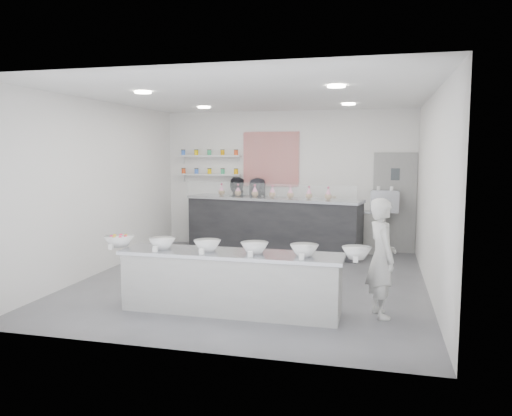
% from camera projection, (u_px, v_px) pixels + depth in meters
% --- Properties ---
extents(floor, '(6.00, 6.00, 0.00)m').
position_uv_depth(floor, '(253.00, 281.00, 8.24)').
color(floor, '#515156').
rests_on(floor, ground).
extents(ceiling, '(6.00, 6.00, 0.00)m').
position_uv_depth(ceiling, '(253.00, 96.00, 7.90)').
color(ceiling, white).
rests_on(ceiling, floor).
extents(back_wall, '(5.50, 0.00, 5.50)m').
position_uv_depth(back_wall, '(287.00, 180.00, 10.96)').
color(back_wall, white).
rests_on(back_wall, floor).
extents(left_wall, '(0.00, 6.00, 6.00)m').
position_uv_depth(left_wall, '(101.00, 187.00, 8.73)').
color(left_wall, white).
rests_on(left_wall, floor).
extents(right_wall, '(0.00, 6.00, 6.00)m').
position_uv_depth(right_wall, '(432.00, 194.00, 7.41)').
color(right_wall, white).
rests_on(right_wall, floor).
extents(back_door, '(0.88, 0.04, 2.10)m').
position_uv_depth(back_door, '(394.00, 203.00, 10.43)').
color(back_door, gray).
rests_on(back_door, floor).
extents(pattern_panel, '(1.25, 0.03, 1.20)m').
position_uv_depth(pattern_panel, '(271.00, 159.00, 10.97)').
color(pattern_panel, '#A0090A').
rests_on(pattern_panel, back_wall).
extents(jar_shelf_lower, '(1.45, 0.22, 0.04)m').
position_uv_depth(jar_shelf_lower, '(210.00, 175.00, 11.27)').
color(jar_shelf_lower, silver).
rests_on(jar_shelf_lower, back_wall).
extents(jar_shelf_upper, '(1.45, 0.22, 0.04)m').
position_uv_depth(jar_shelf_upper, '(210.00, 156.00, 11.23)').
color(jar_shelf_upper, silver).
rests_on(jar_shelf_upper, back_wall).
extents(preserve_jars, '(1.45, 0.10, 0.56)m').
position_uv_depth(preserve_jars, '(209.00, 162.00, 11.22)').
color(preserve_jars, '#E24B1B').
rests_on(preserve_jars, jar_shelf_lower).
extents(downlight_0, '(0.24, 0.24, 0.02)m').
position_uv_depth(downlight_0, '(143.00, 92.00, 7.27)').
color(downlight_0, white).
rests_on(downlight_0, ceiling).
extents(downlight_1, '(0.24, 0.24, 0.02)m').
position_uv_depth(downlight_1, '(336.00, 87.00, 6.60)').
color(downlight_1, white).
rests_on(downlight_1, ceiling).
extents(downlight_2, '(0.24, 0.24, 0.02)m').
position_uv_depth(downlight_2, '(204.00, 107.00, 9.78)').
color(downlight_2, white).
rests_on(downlight_2, ceiling).
extents(downlight_3, '(0.24, 0.24, 0.02)m').
position_uv_depth(downlight_3, '(349.00, 104.00, 9.11)').
color(downlight_3, white).
rests_on(downlight_3, ceiling).
extents(prep_counter, '(2.96, 0.68, 0.81)m').
position_uv_depth(prep_counter, '(231.00, 282.00, 6.60)').
color(prep_counter, '#A09F9B').
rests_on(prep_counter, floor).
extents(back_bar, '(3.82, 1.35, 1.16)m').
position_uv_depth(back_bar, '(272.00, 225.00, 10.46)').
color(back_bar, black).
rests_on(back_bar, floor).
extents(sneeze_guard, '(3.64, 0.68, 0.32)m').
position_uv_depth(sneeze_guard, '(266.00, 191.00, 10.07)').
color(sneeze_guard, white).
rests_on(sneeze_guard, back_bar).
extents(espresso_ledge, '(1.18, 0.38, 0.88)m').
position_uv_depth(espresso_ledge, '(357.00, 232.00, 10.50)').
color(espresso_ledge, '#A09F9B').
rests_on(espresso_ledge, floor).
extents(espresso_machine, '(0.57, 0.39, 0.43)m').
position_uv_depth(espresso_machine, '(385.00, 201.00, 10.29)').
color(espresso_machine, '#93969E').
rests_on(espresso_machine, espresso_ledge).
extents(cup_stacks, '(0.24, 0.24, 0.31)m').
position_uv_depth(cup_stacks, '(331.00, 203.00, 10.56)').
color(cup_stacks, gray).
rests_on(cup_stacks, espresso_ledge).
extents(prep_bowls, '(3.62, 0.47, 0.15)m').
position_uv_depth(prep_bowls, '(231.00, 247.00, 6.55)').
color(prep_bowls, white).
rests_on(prep_bowls, prep_counter).
extents(label_cards, '(3.31, 0.04, 0.07)m').
position_uv_depth(label_cards, '(219.00, 257.00, 6.07)').
color(label_cards, white).
rests_on(label_cards, prep_counter).
extents(cookie_bags, '(2.53, 0.60, 0.26)m').
position_uv_depth(cookie_bags, '(272.00, 191.00, 10.37)').
color(cookie_bags, pink).
rests_on(cookie_bags, back_bar).
extents(woman_prep, '(0.53, 0.65, 1.54)m').
position_uv_depth(woman_prep, '(382.00, 258.00, 6.39)').
color(woman_prep, silver).
rests_on(woman_prep, floor).
extents(staff_left, '(0.83, 0.68, 1.57)m').
position_uv_depth(staff_left, '(236.00, 213.00, 10.91)').
color(staff_left, black).
rests_on(staff_left, floor).
extents(staff_right, '(0.77, 0.51, 1.57)m').
position_uv_depth(staff_right, '(257.00, 214.00, 10.79)').
color(staff_right, black).
rests_on(staff_right, floor).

